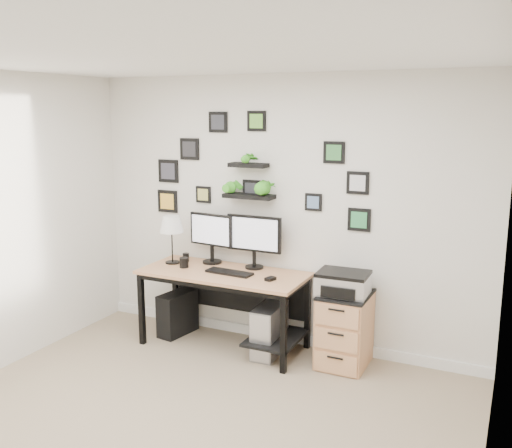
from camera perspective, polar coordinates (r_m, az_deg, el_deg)
The scene contains 14 objects.
room at distance 5.82m, azimuth 2.36°, elevation -11.06°, with size 4.00×4.00×4.00m.
desk at distance 5.51m, azimuth -2.76°, elevation -5.97°, with size 1.60×0.70×0.75m.
monitor_left at distance 5.70m, azimuth -4.48°, elevation -1.06°, with size 0.49×0.21×0.50m.
monitor_right at distance 5.49m, azimuth -0.21°, elevation -1.34°, with size 0.56×0.18×0.52m.
keyboard at distance 5.40m, azimuth -2.68°, elevation -4.86°, with size 0.46×0.15×0.02m, color black.
mouse at distance 5.18m, azimuth 1.44°, elevation -5.50°, with size 0.06×0.10×0.03m, color black.
table_lamp at distance 5.73m, azimuth -8.45°, elevation -0.14°, with size 0.24×0.24×0.48m.
mug at distance 5.63m, azimuth -7.21°, elevation -3.85°, with size 0.09×0.09×0.10m, color black.
pen_cup at distance 5.86m, azimuth -7.03°, elevation -3.32°, with size 0.07×0.07×0.08m, color black.
pc_tower_black at distance 5.97m, azimuth -7.84°, elevation -8.82°, with size 0.19×0.44×0.44m, color black.
pc_tower_grey at distance 5.44m, azimuth 1.34°, elevation -10.57°, with size 0.23×0.49×0.48m.
file_cabinet at distance 5.26m, azimuth 8.83°, elevation -10.35°, with size 0.43×0.53×0.67m.
printer at distance 5.09m, azimuth 8.70°, elevation -5.86°, with size 0.45×0.37×0.20m.
wall_decor at distance 5.50m, azimuth -0.75°, elevation 4.88°, with size 2.28×0.18×1.07m.
Camera 1 is at (2.08, -2.98, 2.27)m, focal length 40.00 mm.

